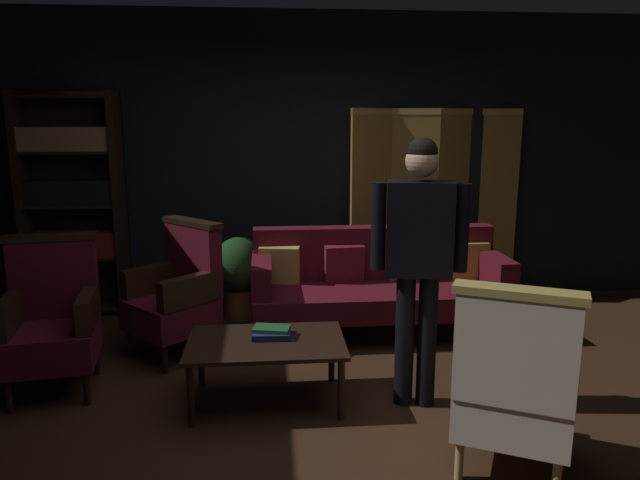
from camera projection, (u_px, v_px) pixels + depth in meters
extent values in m
plane|color=#331E11|center=(331.00, 416.00, 3.61)|extent=(10.00, 10.00, 0.00)
cube|color=black|center=(305.00, 161.00, 5.71)|extent=(7.20, 0.10, 2.80)
cube|color=olive|center=(371.00, 208.00, 5.65)|extent=(0.43, 0.22, 1.90)
cube|color=tan|center=(373.00, 111.00, 5.47)|extent=(0.43, 0.23, 0.06)
cube|color=olive|center=(413.00, 207.00, 5.72)|extent=(0.45, 0.16, 1.90)
cube|color=tan|center=(417.00, 111.00, 5.53)|extent=(0.45, 0.16, 0.06)
cube|color=olive|center=(454.00, 206.00, 5.81)|extent=(0.42, 0.25, 1.90)
cube|color=tan|center=(458.00, 112.00, 5.62)|extent=(0.42, 0.26, 0.06)
cube|color=olive|center=(493.00, 205.00, 5.90)|extent=(0.45, 0.14, 1.90)
cube|color=tan|center=(499.00, 112.00, 5.71)|extent=(0.46, 0.15, 0.06)
cube|color=black|center=(25.00, 206.00, 5.30)|extent=(0.06, 0.32, 2.05)
cube|color=black|center=(120.00, 205.00, 5.37)|extent=(0.06, 0.32, 2.05)
cube|color=black|center=(78.00, 203.00, 5.48)|extent=(0.90, 0.02, 2.05)
cube|color=black|center=(82.00, 306.00, 5.53)|extent=(0.86, 0.30, 0.02)
cube|color=black|center=(77.00, 257.00, 5.43)|extent=(0.86, 0.30, 0.02)
cube|color=maroon|center=(76.00, 244.00, 5.39)|extent=(0.78, 0.22, 0.23)
cube|color=black|center=(73.00, 205.00, 5.34)|extent=(0.86, 0.30, 0.02)
cube|color=black|center=(71.00, 192.00, 5.29)|extent=(0.78, 0.22, 0.22)
cube|color=black|center=(68.00, 152.00, 5.24)|extent=(0.86, 0.30, 0.02)
cube|color=#9E7A47|center=(66.00, 139.00, 5.19)|extent=(0.78, 0.22, 0.21)
cube|color=black|center=(63.00, 97.00, 5.14)|extent=(0.86, 0.30, 0.02)
cylinder|color=black|center=(266.00, 339.00, 4.57)|extent=(0.07, 0.07, 0.22)
cylinder|color=black|center=(501.00, 331.00, 4.74)|extent=(0.07, 0.07, 0.22)
cylinder|color=black|center=(267.00, 314.00, 5.16)|extent=(0.07, 0.07, 0.22)
cylinder|color=black|center=(475.00, 308.00, 5.32)|extent=(0.07, 0.07, 0.22)
cube|color=#4C0F19|center=(379.00, 299.00, 4.90)|extent=(2.10, 0.76, 0.20)
cube|color=#4C0F19|center=(373.00, 252.00, 5.14)|extent=(2.10, 0.18, 0.46)
cube|color=#4C0F19|center=(262.00, 275.00, 4.77)|extent=(0.16, 0.68, 0.26)
cube|color=#4C0F19|center=(494.00, 270.00, 4.94)|extent=(0.16, 0.68, 0.26)
cube|color=tan|center=(280.00, 266.00, 4.98)|extent=(0.36, 0.19, 0.35)
cube|color=maroon|center=(344.00, 265.00, 5.02)|extent=(0.35, 0.17, 0.35)
cube|color=#4C5123|center=(407.00, 263.00, 5.07)|extent=(0.35, 0.16, 0.35)
cube|color=#B79338|center=(469.00, 262.00, 5.12)|extent=(0.35, 0.14, 0.34)
cylinder|color=black|center=(191.00, 396.00, 3.46)|extent=(0.04, 0.04, 0.39)
cylinder|color=black|center=(341.00, 389.00, 3.53)|extent=(0.04, 0.04, 0.39)
cylinder|color=black|center=(201.00, 359.00, 3.98)|extent=(0.04, 0.04, 0.39)
cylinder|color=black|center=(332.00, 354.00, 4.06)|extent=(0.04, 0.04, 0.39)
cube|color=black|center=(266.00, 343.00, 3.72)|extent=(1.00, 0.64, 0.03)
cylinder|color=tan|center=(556.00, 432.00, 3.22)|extent=(0.04, 0.04, 0.22)
cylinder|color=tan|center=(471.00, 417.00, 3.38)|extent=(0.04, 0.04, 0.22)
cylinder|color=tan|center=(557.00, 480.00, 2.80)|extent=(0.04, 0.04, 0.22)
cylinder|color=tan|center=(459.00, 460.00, 2.96)|extent=(0.04, 0.04, 0.22)
cube|color=beige|center=(513.00, 405.00, 3.04)|extent=(0.75, 0.75, 0.24)
cube|color=beige|center=(515.00, 351.00, 2.75)|extent=(0.55, 0.36, 0.54)
cube|color=tan|center=(519.00, 293.00, 2.69)|extent=(0.60, 0.38, 0.04)
cube|color=tan|center=(566.00, 372.00, 2.91)|extent=(0.30, 0.49, 0.22)
cube|color=tan|center=(468.00, 357.00, 3.08)|extent=(0.30, 0.49, 0.22)
cylinder|color=black|center=(9.00, 396.00, 3.64)|extent=(0.04, 0.04, 0.22)
cylinder|color=black|center=(87.00, 388.00, 3.74)|extent=(0.04, 0.04, 0.22)
cylinder|color=black|center=(27.00, 366.00, 4.08)|extent=(0.04, 0.04, 0.22)
cylinder|color=black|center=(97.00, 360.00, 4.18)|extent=(0.04, 0.04, 0.22)
cube|color=#4C0F19|center=(52.00, 344.00, 3.86)|extent=(0.63, 0.63, 0.24)
cube|color=#4C0F19|center=(54.00, 279.00, 4.00)|extent=(0.57, 0.20, 0.54)
cube|color=black|center=(50.00, 237.00, 3.94)|extent=(0.61, 0.21, 0.04)
cube|color=black|center=(9.00, 314.00, 3.76)|extent=(0.16, 0.51, 0.22)
cube|color=black|center=(88.00, 309.00, 3.87)|extent=(0.16, 0.51, 0.22)
cylinder|color=black|center=(130.00, 343.00, 4.49)|extent=(0.04, 0.04, 0.22)
cylinder|color=black|center=(165.00, 359.00, 4.20)|extent=(0.04, 0.04, 0.22)
cylinder|color=black|center=(180.00, 327.00, 4.83)|extent=(0.04, 0.04, 0.22)
cylinder|color=black|center=(215.00, 341.00, 4.54)|extent=(0.04, 0.04, 0.22)
cube|color=#4C0F19|center=(171.00, 314.00, 4.47)|extent=(0.79, 0.79, 0.24)
cube|color=#4C0F19|center=(193.00, 259.00, 4.56)|extent=(0.48, 0.49, 0.54)
cube|color=black|center=(192.00, 222.00, 4.50)|extent=(0.51, 0.52, 0.04)
cube|color=black|center=(152.00, 279.00, 4.58)|extent=(0.42, 0.41, 0.22)
cube|color=black|center=(189.00, 291.00, 4.27)|extent=(0.42, 0.41, 0.22)
cylinder|color=black|center=(427.00, 341.00, 3.69)|extent=(0.12, 0.12, 0.86)
cylinder|color=black|center=(405.00, 340.00, 3.70)|extent=(0.12, 0.12, 0.86)
cube|color=maroon|center=(418.00, 268.00, 3.60)|extent=(0.35, 0.22, 0.09)
cube|color=black|center=(420.00, 229.00, 3.55)|extent=(0.43, 0.29, 0.58)
cube|color=white|center=(419.00, 221.00, 3.65)|extent=(0.14, 0.04, 0.41)
cube|color=maroon|center=(420.00, 184.00, 3.60)|extent=(0.09, 0.04, 0.04)
cylinder|color=black|center=(462.00, 228.00, 3.51)|extent=(0.09, 0.09, 0.54)
cylinder|color=black|center=(378.00, 226.00, 3.57)|extent=(0.09, 0.09, 0.54)
sphere|color=tan|center=(422.00, 161.00, 3.46)|extent=(0.20, 0.20, 0.20)
sphere|color=black|center=(422.00, 152.00, 3.45)|extent=(0.18, 0.18, 0.18)
cylinder|color=brown|center=(240.00, 302.00, 5.38)|extent=(0.28, 0.28, 0.28)
ellipsoid|color=#193D19|center=(239.00, 266.00, 5.31)|extent=(0.47, 0.47, 0.54)
cube|color=navy|center=(272.00, 334.00, 3.78)|extent=(0.25, 0.21, 0.04)
cube|color=#1E4C28|center=(272.00, 329.00, 3.77)|extent=(0.26, 0.19, 0.02)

